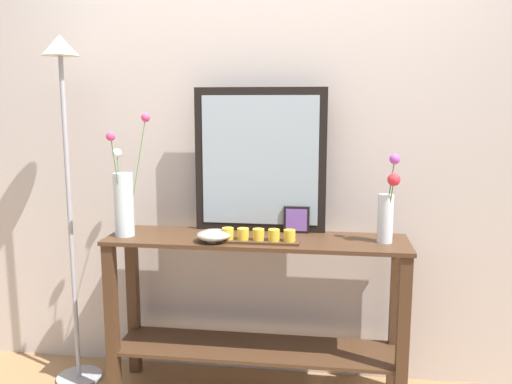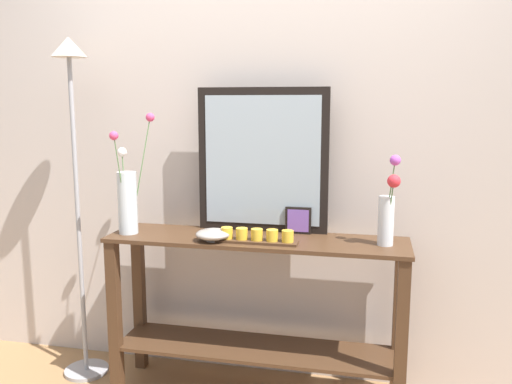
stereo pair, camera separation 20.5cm
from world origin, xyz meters
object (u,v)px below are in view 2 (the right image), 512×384
object	(u,v)px
tall_vase_left	(128,197)
candle_tray	(257,237)
vase_right	(388,211)
mirror_leaning	(262,160)
floor_lamp	(74,154)
console_table	(256,299)
picture_frame_small	(298,221)
decorative_bowl	(213,234)

from	to	relation	value
tall_vase_left	candle_tray	xyz separation A→B (m)	(0.68, -0.04, -0.16)
tall_vase_left	vase_right	distance (m)	1.28
mirror_leaning	tall_vase_left	bearing A→B (deg)	-163.31
vase_right	floor_lamp	size ratio (longest dim) A/B	0.23
console_table	tall_vase_left	size ratio (longest dim) A/B	2.44
vase_right	candle_tray	xyz separation A→B (m)	(-0.60, -0.08, -0.14)
candle_tray	floor_lamp	distance (m)	1.07
floor_lamp	mirror_leaning	bearing A→B (deg)	8.00
mirror_leaning	candle_tray	xyz separation A→B (m)	(0.03, -0.24, -0.34)
vase_right	picture_frame_small	xyz separation A→B (m)	(-0.43, 0.14, -0.09)
console_table	floor_lamp	world-z (taller)	floor_lamp
mirror_leaning	tall_vase_left	size ratio (longest dim) A/B	1.21
tall_vase_left	vase_right	xyz separation A→B (m)	(1.28, 0.03, -0.02)
mirror_leaning	picture_frame_small	xyz separation A→B (m)	(0.20, -0.02, -0.30)
console_table	mirror_leaning	xyz separation A→B (m)	(-0.00, 0.15, 0.69)
console_table	decorative_bowl	bearing A→B (deg)	-151.69
console_table	candle_tray	bearing A→B (deg)	-74.75
candle_tray	floor_lamp	bearing A→B (deg)	174.14
decorative_bowl	picture_frame_small	bearing A→B (deg)	31.12
console_table	vase_right	bearing A→B (deg)	-0.97
decorative_bowl	floor_lamp	size ratio (longest dim) A/B	0.09
tall_vase_left	picture_frame_small	size ratio (longest dim) A/B	4.41
mirror_leaning	candle_tray	distance (m)	0.42
candle_tray	tall_vase_left	bearing A→B (deg)	176.28
mirror_leaning	floor_lamp	world-z (taller)	floor_lamp
floor_lamp	picture_frame_small	bearing A→B (deg)	5.47
vase_right	picture_frame_small	distance (m)	0.47
console_table	mirror_leaning	distance (m)	0.70
tall_vase_left	picture_frame_small	world-z (taller)	tall_vase_left
console_table	candle_tray	size ratio (longest dim) A/B	3.79
decorative_bowl	floor_lamp	distance (m)	0.88
decorative_bowl	candle_tray	bearing A→B (deg)	3.95
picture_frame_small	decorative_bowl	xyz separation A→B (m)	(-0.38, -0.23, -0.04)
vase_right	candle_tray	world-z (taller)	vase_right
console_table	floor_lamp	bearing A→B (deg)	179.09
mirror_leaning	tall_vase_left	distance (m)	0.70
vase_right	decorative_bowl	bearing A→B (deg)	-173.59
picture_frame_small	mirror_leaning	bearing A→B (deg)	172.71
picture_frame_small	floor_lamp	distance (m)	1.22
mirror_leaning	decorative_bowl	world-z (taller)	mirror_leaning
tall_vase_left	console_table	bearing A→B (deg)	3.75
console_table	decorative_bowl	distance (m)	0.41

